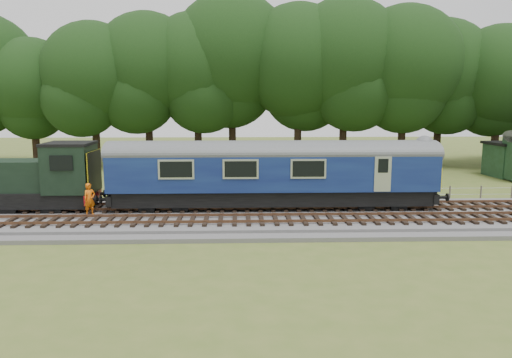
{
  "coord_description": "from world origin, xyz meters",
  "views": [
    {
      "loc": [
        -5.3,
        -26.13,
        6.39
      ],
      "look_at": [
        -4.4,
        1.4,
        2.0
      ],
      "focal_mm": 35.0,
      "sensor_mm": 36.0,
      "label": 1
    }
  ],
  "objects": [
    {
      "name": "fence",
      "position": [
        0.0,
        4.5,
        0.0
      ],
      "size": [
        64.0,
        0.12,
        1.0
      ],
      "primitive_type": null,
      "color": "#6B6054",
      "rests_on": "ground"
    },
    {
      "name": "track_north",
      "position": [
        0.0,
        1.4,
        0.42
      ],
      "size": [
        67.2,
        2.4,
        0.21
      ],
      "color": "black",
      "rests_on": "ballast"
    },
    {
      "name": "ballast",
      "position": [
        0.0,
        0.0,
        0.17
      ],
      "size": [
        70.0,
        7.0,
        0.35
      ],
      "primitive_type": "cube",
      "color": "#4C4C4F",
      "rests_on": "ground"
    },
    {
      "name": "ground",
      "position": [
        0.0,
        0.0,
        0.0
      ],
      "size": [
        120.0,
        120.0,
        0.0
      ],
      "primitive_type": "plane",
      "color": "#4E6324",
      "rests_on": "ground"
    },
    {
      "name": "dmu_railcar",
      "position": [
        -3.46,
        1.4,
        2.61
      ],
      "size": [
        18.05,
        2.86,
        3.88
      ],
      "color": "black",
      "rests_on": "ground"
    },
    {
      "name": "shunter_loco",
      "position": [
        -17.38,
        1.4,
        1.97
      ],
      "size": [
        8.91,
        2.6,
        3.38
      ],
      "color": "black",
      "rests_on": "ground"
    },
    {
      "name": "worker",
      "position": [
        -13.22,
        -0.14,
        1.21
      ],
      "size": [
        0.74,
        0.73,
        1.72
      ],
      "primitive_type": "imported",
      "rotation": [
        0.0,
        0.0,
        0.75
      ],
      "color": "orange",
      "rests_on": "ballast"
    },
    {
      "name": "tree_line",
      "position": [
        0.0,
        22.0,
        0.0
      ],
      "size": [
        70.0,
        8.0,
        18.0
      ],
      "primitive_type": null,
      "color": "black",
      "rests_on": "ground"
    },
    {
      "name": "shed",
      "position": [
        17.38,
        14.67,
        1.46
      ],
      "size": [
        3.77,
        3.77,
        2.88
      ],
      "rotation": [
        0.0,
        0.0,
        0.07
      ],
      "color": "#163218",
      "rests_on": "ground"
    },
    {
      "name": "track_south",
      "position": [
        0.0,
        -1.6,
        0.42
      ],
      "size": [
        67.2,
        2.4,
        0.21
      ],
      "color": "black",
      "rests_on": "ballast"
    }
  ]
}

